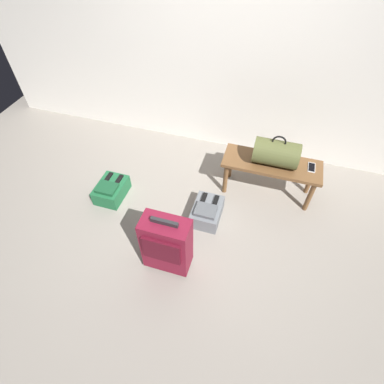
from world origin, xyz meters
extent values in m
plane|color=gray|center=(0.00, 0.00, 0.00)|extent=(6.60, 6.60, 0.00)
cube|color=silver|center=(0.00, 1.60, 1.40)|extent=(6.00, 0.10, 2.80)
cube|color=brown|center=(0.65, 0.86, 0.42)|extent=(1.00, 0.36, 0.04)
cylinder|color=brown|center=(0.21, 0.73, 0.20)|extent=(0.05, 0.05, 0.40)
cylinder|color=brown|center=(1.09, 0.73, 0.20)|extent=(0.05, 0.05, 0.40)
cylinder|color=brown|center=(0.21, 0.99, 0.20)|extent=(0.05, 0.05, 0.40)
cylinder|color=brown|center=(1.09, 0.99, 0.20)|extent=(0.05, 0.05, 0.40)
cylinder|color=#51562D|center=(0.66, 0.86, 0.56)|extent=(0.44, 0.26, 0.26)
torus|color=black|center=(0.66, 0.86, 0.70)|extent=(0.14, 0.02, 0.14)
cube|color=silver|center=(1.03, 0.90, 0.44)|extent=(0.07, 0.14, 0.01)
cube|color=black|center=(1.03, 0.90, 0.44)|extent=(0.06, 0.13, 0.00)
cube|color=maroon|center=(-0.08, -0.31, 0.34)|extent=(0.40, 0.21, 0.58)
cube|color=#500E1C|center=(-0.08, -0.42, 0.41)|extent=(0.32, 0.02, 0.26)
cube|color=#262628|center=(-0.08, -0.31, 0.65)|extent=(0.23, 0.03, 0.04)
cylinder|color=black|center=(-0.22, -0.23, 0.03)|extent=(0.02, 0.05, 0.05)
cylinder|color=black|center=(0.07, -0.23, 0.03)|extent=(0.02, 0.05, 0.05)
cube|color=slate|center=(0.12, 0.32, 0.09)|extent=(0.28, 0.38, 0.17)
cube|color=#515559|center=(0.12, 0.26, 0.19)|extent=(0.21, 0.17, 0.04)
cube|color=black|center=(0.05, 0.39, 0.18)|extent=(0.04, 0.19, 0.02)
cube|color=black|center=(0.18, 0.39, 0.18)|extent=(0.04, 0.19, 0.02)
cube|color=#1E6038|center=(-0.96, 0.31, 0.09)|extent=(0.28, 0.38, 0.17)
cube|color=#184D2C|center=(-0.96, 0.24, 0.19)|extent=(0.21, 0.17, 0.04)
cube|color=black|center=(-1.03, 0.38, 0.18)|extent=(0.04, 0.19, 0.02)
cube|color=black|center=(-0.90, 0.38, 0.18)|extent=(0.04, 0.19, 0.02)
camera|label=1|loc=(0.53, -1.55, 2.50)|focal=28.10mm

